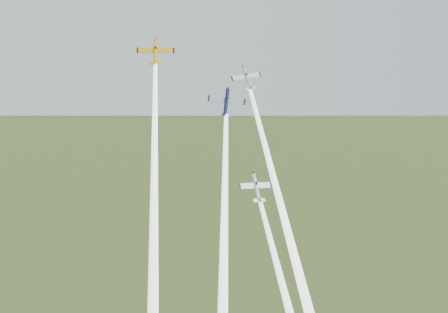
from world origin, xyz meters
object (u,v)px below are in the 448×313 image
plane_yellow (156,52)px  plane_navy (226,102)px  plane_silver_right (247,78)px  plane_silver_low (257,188)px

plane_yellow → plane_navy: (15.60, -2.85, -11.16)m
plane_navy → plane_silver_right: plane_silver_right is taller
plane_silver_right → plane_silver_low: bearing=-108.9°
plane_navy → plane_silver_right: (5.68, 4.21, 5.17)m
plane_navy → plane_silver_right: size_ratio=1.12×
plane_silver_low → plane_navy: bearing=93.2°
plane_navy → plane_silver_low: size_ratio=1.09×
plane_yellow → plane_navy: bearing=-4.5°
plane_navy → plane_silver_right: bearing=48.1°
plane_yellow → plane_silver_right: plane_yellow is taller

